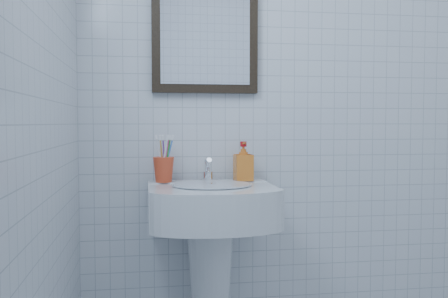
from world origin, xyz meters
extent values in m
cube|color=silver|center=(0.00, 1.20, 1.25)|extent=(2.20, 0.02, 2.50)
cube|color=silver|center=(-1.10, 0.00, 1.25)|extent=(0.02, 2.40, 2.50)
cone|color=silver|center=(-0.51, 1.01, 0.34)|extent=(0.21, 0.21, 0.68)
cube|color=silver|center=(-0.51, 0.96, 0.74)|extent=(0.54, 0.39, 0.17)
cube|color=silver|center=(-0.51, 1.11, 0.82)|extent=(0.54, 0.10, 0.03)
cylinder|color=silver|center=(-0.51, 0.93, 0.84)|extent=(0.34, 0.34, 0.01)
cylinder|color=white|center=(-0.51, 1.09, 0.85)|extent=(0.05, 0.05, 0.05)
cylinder|color=white|center=(-0.51, 1.07, 0.91)|extent=(0.02, 0.09, 0.07)
cylinder|color=white|center=(-0.51, 1.10, 0.89)|extent=(0.03, 0.05, 0.08)
imported|color=#C04812|center=(-0.34, 1.09, 0.92)|extent=(0.08, 0.09, 0.18)
cube|color=black|center=(-0.51, 1.18, 1.55)|extent=(0.50, 0.04, 0.62)
cube|color=white|center=(-0.51, 1.16, 1.55)|extent=(0.42, 0.00, 0.54)
camera|label=1|loc=(-0.80, -1.17, 1.10)|focal=40.00mm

